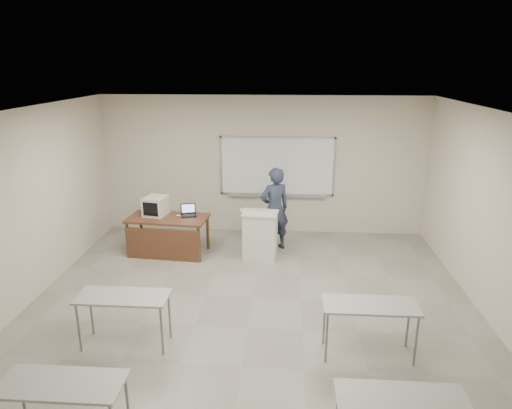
# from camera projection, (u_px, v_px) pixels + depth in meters

# --- Properties ---
(floor) EXTENTS (7.00, 8.00, 0.01)m
(floor) POSITION_uv_depth(u_px,v_px,m) (248.00, 328.00, 6.55)
(floor) COLOR gray
(floor) RESTS_ON ground
(whiteboard) EXTENTS (2.48, 0.10, 1.31)m
(whiteboard) POSITION_uv_depth(u_px,v_px,m) (277.00, 167.00, 9.86)
(whiteboard) COLOR white
(whiteboard) RESTS_ON floor
(student_desks) EXTENTS (4.40, 2.20, 0.73)m
(student_desks) POSITION_uv_depth(u_px,v_px,m) (237.00, 343.00, 5.06)
(student_desks) COLOR #989893
(student_desks) RESTS_ON floor
(instructor_desk) EXTENTS (1.54, 0.77, 0.75)m
(instructor_desk) POSITION_uv_depth(u_px,v_px,m) (167.00, 228.00, 8.87)
(instructor_desk) COLOR brown
(instructor_desk) RESTS_ON floor
(podium) EXTENTS (0.66, 0.48, 0.92)m
(podium) POSITION_uv_depth(u_px,v_px,m) (260.00, 235.00, 8.80)
(podium) COLOR silver
(podium) RESTS_ON floor
(crt_monitor) EXTENTS (0.41, 0.46, 0.39)m
(crt_monitor) POSITION_uv_depth(u_px,v_px,m) (156.00, 206.00, 9.00)
(crt_monitor) COLOR beige
(crt_monitor) RESTS_ON instructor_desk
(laptop) EXTENTS (0.29, 0.27, 0.22)m
(laptop) POSITION_uv_depth(u_px,v_px,m) (189.00, 213.00, 9.02)
(laptop) COLOR black
(laptop) RESTS_ON instructor_desk
(mouse) EXTENTS (0.10, 0.08, 0.04)m
(mouse) POSITION_uv_depth(u_px,v_px,m) (178.00, 216.00, 8.95)
(mouse) COLOR #B8BBC1
(mouse) RESTS_ON instructor_desk
(keyboard) EXTENTS (0.49, 0.18, 0.03)m
(keyboard) POSITION_uv_depth(u_px,v_px,m) (253.00, 210.00, 8.74)
(keyboard) COLOR beige
(keyboard) RESTS_ON podium
(presenter) EXTENTS (0.74, 0.64, 1.70)m
(presenter) POSITION_uv_depth(u_px,v_px,m) (275.00, 209.00, 9.10)
(presenter) COLOR black
(presenter) RESTS_ON floor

